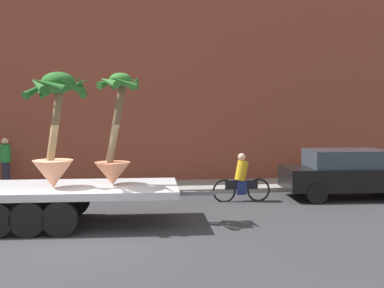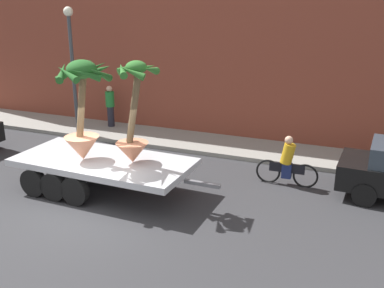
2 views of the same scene
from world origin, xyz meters
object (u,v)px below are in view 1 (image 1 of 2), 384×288
object	(u,v)px
cyclist	(242,180)
parked_car	(351,173)
potted_palm_rear	(115,139)
flatbed_trailer	(66,195)
pedestrian_near_gate	(6,161)
potted_palm_middle	(56,130)

from	to	relation	value
cyclist	parked_car	distance (m)	3.62
parked_car	potted_palm_rear	bearing A→B (deg)	-161.66
flatbed_trailer	potted_palm_rear	world-z (taller)	potted_palm_rear
flatbed_trailer	potted_palm_rear	distance (m)	1.86
pedestrian_near_gate	flatbed_trailer	bearing A→B (deg)	-61.81
potted_palm_rear	cyclist	size ratio (longest dim) A/B	1.53
potted_palm_middle	parked_car	world-z (taller)	potted_palm_middle
cyclist	parked_car	size ratio (longest dim) A/B	0.41
cyclist	pedestrian_near_gate	size ratio (longest dim) A/B	1.08
flatbed_trailer	potted_palm_middle	distance (m)	1.67
potted_palm_middle	pedestrian_near_gate	world-z (taller)	potted_palm_middle
potted_palm_middle	potted_palm_rear	bearing A→B (deg)	11.95
potted_palm_middle	parked_car	size ratio (longest dim) A/B	0.62
potted_palm_rear	cyclist	bearing A→B (deg)	31.86
cyclist	pedestrian_near_gate	world-z (taller)	pedestrian_near_gate
flatbed_trailer	potted_palm_middle	world-z (taller)	potted_palm_middle
potted_palm_rear	parked_car	distance (m)	7.88
parked_car	pedestrian_near_gate	xyz separation A→B (m)	(-11.51, 2.88, 0.22)
potted_palm_rear	potted_palm_middle	size ratio (longest dim) A/B	1.01
flatbed_trailer	cyclist	distance (m)	5.56
cyclist	pedestrian_near_gate	bearing A→B (deg)	159.31
potted_palm_rear	potted_palm_middle	distance (m)	1.46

